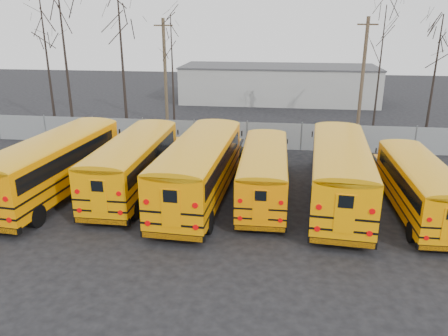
# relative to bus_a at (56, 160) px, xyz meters

# --- Properties ---
(ground) EXTENTS (120.00, 120.00, 0.00)m
(ground) POSITION_rel_bus_a_xyz_m (9.55, -1.57, -1.98)
(ground) COLOR black
(ground) RESTS_ON ground
(fence) EXTENTS (40.00, 0.04, 2.00)m
(fence) POSITION_rel_bus_a_xyz_m (9.55, 10.43, -0.98)
(fence) COLOR gray
(fence) RESTS_ON ground
(distant_building) EXTENTS (22.00, 8.00, 4.00)m
(distant_building) POSITION_rel_bus_a_xyz_m (11.55, 30.43, 0.02)
(distant_building) COLOR #A4A5A0
(distant_building) RESTS_ON ground
(bus_a) EXTENTS (3.76, 12.24, 3.38)m
(bus_a) POSITION_rel_bus_a_xyz_m (0.00, 0.00, 0.00)
(bus_a) COLOR black
(bus_a) RESTS_ON ground
(bus_b) EXTENTS (2.62, 11.34, 3.17)m
(bus_b) POSITION_rel_bus_a_xyz_m (4.04, 1.09, -0.12)
(bus_b) COLOR black
(bus_b) RESTS_ON ground
(bus_c) EXTENTS (3.37, 12.28, 3.40)m
(bus_c) POSITION_rel_bus_a_xyz_m (7.89, 0.38, 0.02)
(bus_c) COLOR black
(bus_c) RESTS_ON ground
(bus_d) EXTENTS (2.47, 10.34, 2.88)m
(bus_d) POSITION_rel_bus_a_xyz_m (11.22, 0.95, -0.29)
(bus_d) COLOR black
(bus_d) RESTS_ON ground
(bus_e) EXTENTS (3.65, 12.22, 3.37)m
(bus_e) POSITION_rel_bus_a_xyz_m (15.09, 0.73, -0.00)
(bus_e) COLOR black
(bus_e) RESTS_ON ground
(bus_f) EXTENTS (2.42, 10.04, 2.80)m
(bus_f) POSITION_rel_bus_a_xyz_m (18.81, 0.03, -0.34)
(bus_f) COLOR black
(bus_f) RESTS_ON ground
(utility_pole_left) EXTENTS (1.66, 0.29, 9.29)m
(utility_pole_left) POSITION_rel_bus_a_xyz_m (1.57, 17.54, 2.80)
(utility_pole_left) COLOR brown
(utility_pole_left) RESTS_ON ground
(utility_pole_right) EXTENTS (1.58, 0.79, 9.42)m
(utility_pole_right) POSITION_rel_bus_a_xyz_m (18.61, 16.97, 2.86)
(utility_pole_right) COLOR brown
(utility_pole_right) RESTS_ON ground
(tree_0) EXTENTS (0.26, 0.26, 12.19)m
(tree_0) POSITION_rel_bus_a_xyz_m (-8.18, 15.16, 4.12)
(tree_0) COLOR black
(tree_0) RESTS_ON ground
(tree_1) EXTENTS (0.26, 0.26, 12.58)m
(tree_1) POSITION_rel_bus_a_xyz_m (-5.09, 12.39, 4.31)
(tree_1) COLOR black
(tree_1) RESTS_ON ground
(tree_2) EXTENTS (0.26, 0.26, 12.59)m
(tree_2) POSITION_rel_bus_a_xyz_m (-1.21, 14.50, 4.32)
(tree_2) COLOR black
(tree_2) RESTS_ON ground
(tree_3) EXTENTS (0.26, 0.26, 9.61)m
(tree_3) POSITION_rel_bus_a_xyz_m (2.62, 16.04, 2.83)
(tree_3) COLOR black
(tree_3) RESTS_ON ground
(tree_4) EXTENTS (0.26, 0.26, 10.22)m
(tree_4) POSITION_rel_bus_a_xyz_m (19.57, 15.36, 3.13)
(tree_4) COLOR black
(tree_4) RESTS_ON ground
(tree_5) EXTENTS (0.26, 0.26, 9.58)m
(tree_5) POSITION_rel_bus_a_xyz_m (23.99, 16.09, 2.81)
(tree_5) COLOR black
(tree_5) RESTS_ON ground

